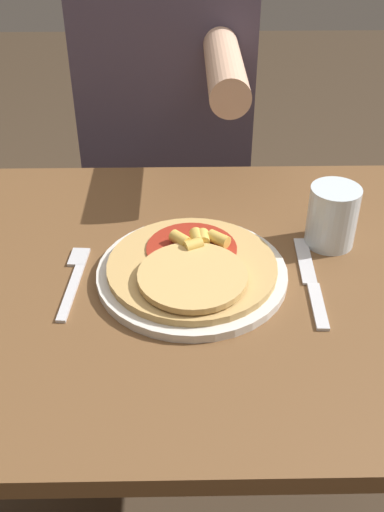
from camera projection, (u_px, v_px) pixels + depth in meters
dining_table at (217, 335)px, 1.00m from camera, size 1.05×0.71×0.73m
plate at (192, 274)px, 0.91m from camera, size 0.29×0.29×0.01m
pizza at (192, 266)px, 0.90m from camera, size 0.26×0.26×0.04m
fork at (74, 277)px, 0.91m from camera, size 0.03×0.18×0.00m
knife at (311, 282)px, 0.90m from camera, size 0.03×0.22×0.00m
drinking_glass at (332, 216)px, 0.96m from camera, size 0.08×0.08×0.10m
person_diner at (167, 119)px, 1.42m from camera, size 0.39×0.52×1.24m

